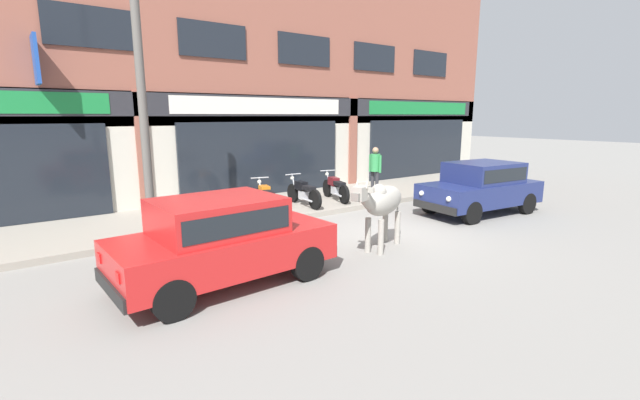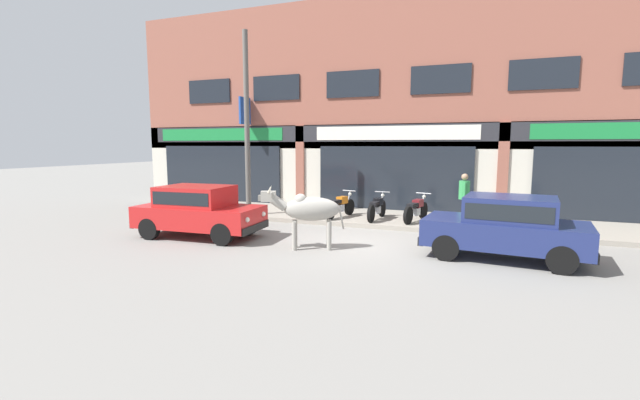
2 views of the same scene
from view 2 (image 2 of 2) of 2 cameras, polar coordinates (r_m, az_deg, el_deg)
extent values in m
plane|color=gray|center=(11.41, 3.98, -5.89)|extent=(90.00, 90.00, 0.00)
cube|color=gray|center=(15.04, 8.32, -2.42)|extent=(19.00, 3.30, 0.14)
cube|color=#8E5142|center=(16.93, 10.18, 16.50)|extent=(23.00, 0.55, 5.74)
cube|color=beige|center=(16.74, 9.90, 4.15)|extent=(23.00, 0.55, 3.40)
cube|color=#28282D|center=(16.41, 9.78, 8.81)|extent=(22.08, 0.08, 0.64)
cube|color=black|center=(19.47, -13.09, 3.48)|extent=(5.83, 0.10, 2.40)
cube|color=#197A38|center=(19.41, -13.27, 8.49)|extent=(6.13, 0.05, 0.52)
cube|color=#8E5142|center=(17.61, -2.66, 4.41)|extent=(0.36, 0.12, 3.40)
cube|color=black|center=(16.44, 9.65, 2.88)|extent=(5.83, 0.10, 2.40)
cube|color=silver|center=(16.38, 9.76, 8.81)|extent=(6.13, 0.05, 0.52)
cube|color=#8E5142|center=(16.13, 23.18, 3.55)|extent=(0.36, 0.12, 3.40)
cube|color=black|center=(16.71, 36.36, 1.61)|extent=(5.83, 0.10, 2.40)
cube|color=#197A38|center=(16.65, 36.84, 7.43)|extent=(6.13, 0.05, 0.52)
cube|color=black|center=(19.85, -14.55, 13.83)|extent=(2.09, 0.06, 1.00)
cube|color=black|center=(18.17, -5.88, 14.64)|extent=(2.09, 0.06, 1.00)
cube|color=black|center=(16.97, 4.34, 15.18)|extent=(2.09, 0.06, 1.00)
cube|color=black|center=(16.33, 15.76, 15.23)|extent=(2.09, 0.06, 1.00)
cube|color=black|center=(16.33, 27.60, 14.68)|extent=(2.09, 0.06, 1.00)
cube|color=#1E479E|center=(18.31, -9.99, 11.63)|extent=(0.08, 0.80, 1.10)
ellipsoid|color=#9E998E|center=(10.69, -1.11, -1.20)|extent=(1.49, 0.99, 0.60)
sphere|color=#9E998E|center=(10.67, -2.61, -0.01)|extent=(0.32, 0.32, 0.32)
cylinder|color=#9E998E|center=(10.69, -3.44, -4.82)|extent=(0.12, 0.12, 0.72)
cylinder|color=#9E998E|center=(10.97, -3.36, -4.50)|extent=(0.12, 0.12, 0.72)
cylinder|color=#9E998E|center=(10.67, 1.23, -4.82)|extent=(0.12, 0.12, 0.72)
cylinder|color=#9E998E|center=(10.95, 1.19, -4.50)|extent=(0.12, 0.12, 0.72)
cylinder|color=#9E998E|center=(10.72, -5.50, -0.41)|extent=(0.52, 0.39, 0.43)
cube|color=#9E998E|center=(10.72, -6.89, 0.49)|extent=(0.42, 0.34, 0.26)
cube|color=slate|center=(10.75, -7.84, 0.28)|extent=(0.19, 0.20, 0.14)
cone|color=beige|center=(10.60, -6.75, 1.40)|extent=(0.13, 0.09, 0.19)
cone|color=beige|center=(10.79, -6.63, 1.51)|extent=(0.13, 0.09, 0.19)
cube|color=#9E998E|center=(10.55, -6.57, 0.71)|extent=(0.09, 0.14, 0.10)
cube|color=#9E998E|center=(10.86, -6.38, 0.91)|extent=(0.09, 0.14, 0.10)
cylinder|color=#9E998E|center=(10.74, 2.85, -2.36)|extent=(0.17, 0.10, 0.60)
cylinder|color=black|center=(12.67, -9.56, -3.25)|extent=(0.61, 0.21, 0.60)
cylinder|color=black|center=(11.44, -12.93, -4.48)|extent=(0.61, 0.21, 0.60)
cylinder|color=black|center=(13.88, -17.99, -2.58)|extent=(0.61, 0.21, 0.60)
cylinder|color=black|center=(12.77, -21.81, -3.60)|extent=(0.61, 0.21, 0.60)
cube|color=red|center=(12.60, -15.76, -2.10)|extent=(3.57, 1.77, 0.60)
cube|color=red|center=(12.57, -16.23, 0.53)|extent=(1.97, 1.53, 0.56)
cube|color=black|center=(12.57, -16.23, 0.53)|extent=(1.82, 1.54, 0.35)
cube|color=black|center=(11.76, -8.70, -3.66)|extent=(0.19, 1.52, 0.20)
cube|color=black|center=(13.67, -21.76, -2.56)|extent=(0.19, 1.52, 0.20)
sphere|color=silver|center=(12.12, -7.58, -1.87)|extent=(0.14, 0.14, 0.14)
sphere|color=silver|center=(11.28, -9.70, -2.61)|extent=(0.14, 0.14, 0.14)
cube|color=red|center=(14.01, -20.60, -0.94)|extent=(0.04, 0.16, 0.14)
cube|color=red|center=(13.27, -23.28, -1.52)|extent=(0.04, 0.16, 0.14)
cylinder|color=black|center=(10.16, 16.43, -6.11)|extent=(0.61, 0.24, 0.60)
cylinder|color=black|center=(11.55, 17.74, -4.54)|extent=(0.61, 0.24, 0.60)
cylinder|color=black|center=(10.03, 29.55, -6.96)|extent=(0.61, 0.24, 0.60)
cylinder|color=black|center=(11.43, 29.24, -5.27)|extent=(0.61, 0.24, 0.60)
cube|color=navy|center=(10.67, 23.30, -4.13)|extent=(3.64, 1.94, 0.60)
cube|color=navy|center=(10.57, 24.00, -1.07)|extent=(2.03, 1.62, 0.56)
cube|color=black|center=(10.57, 24.00, -1.07)|extent=(1.89, 1.63, 0.35)
cube|color=black|center=(10.94, 14.15, -4.64)|extent=(0.27, 1.52, 0.20)
cube|color=black|center=(10.76, 32.51, -5.80)|extent=(0.27, 1.52, 0.20)
sphere|color=silver|center=(10.43, 13.45, -3.52)|extent=(0.14, 0.14, 0.14)
sphere|color=silver|center=(11.35, 14.58, -2.68)|extent=(0.14, 0.14, 0.14)
cube|color=red|center=(10.21, 33.04, -4.65)|extent=(0.05, 0.16, 0.14)
cube|color=red|center=(11.18, 32.51, -3.66)|extent=(0.05, 0.16, 0.14)
cylinder|color=black|center=(15.17, 3.93, -0.93)|extent=(0.23, 0.57, 0.56)
cylinder|color=black|center=(14.12, 1.33, -1.54)|extent=(0.23, 0.57, 0.56)
cube|color=#B2B5BA|center=(14.62, 2.64, -1.08)|extent=(0.27, 0.36, 0.24)
cube|color=orange|center=(14.72, 2.98, 0.00)|extent=(0.33, 0.45, 0.24)
cube|color=black|center=(14.39, 2.14, -0.25)|extent=(0.34, 0.56, 0.12)
cylinder|color=#B2B5BA|center=(15.08, 3.83, 0.17)|extent=(0.10, 0.27, 0.59)
cylinder|color=#B2B5BA|center=(15.08, 3.91, 1.24)|extent=(0.51, 0.15, 0.03)
sphere|color=silver|center=(15.14, 4.03, 0.81)|extent=(0.12, 0.12, 0.12)
cylinder|color=#B2B5BA|center=(14.39, 1.50, -1.53)|extent=(0.17, 0.48, 0.06)
cylinder|color=black|center=(14.93, 8.29, -1.12)|extent=(0.13, 0.56, 0.56)
cylinder|color=black|center=(13.75, 6.83, -1.83)|extent=(0.13, 0.56, 0.56)
cube|color=#B2B5BA|center=(14.31, 7.57, -1.32)|extent=(0.22, 0.33, 0.24)
cube|color=black|center=(14.43, 7.77, -0.21)|extent=(0.26, 0.41, 0.24)
cube|color=black|center=(14.05, 7.30, -0.49)|extent=(0.25, 0.53, 0.12)
cylinder|color=#B2B5BA|center=(14.83, 8.24, -0.01)|extent=(0.06, 0.27, 0.59)
cylinder|color=#B2B5BA|center=(14.84, 8.31, 1.08)|extent=(0.52, 0.06, 0.03)
sphere|color=silver|center=(14.91, 8.36, 0.65)|extent=(0.12, 0.12, 0.12)
cylinder|color=#B2B5BA|center=(14.02, 6.70, -1.82)|extent=(0.09, 0.48, 0.06)
cylinder|color=black|center=(14.76, 13.60, -1.35)|extent=(0.23, 0.57, 0.56)
cylinder|color=black|center=(13.62, 11.68, -2.02)|extent=(0.23, 0.57, 0.56)
cube|color=#B2B5BA|center=(14.17, 12.65, -1.52)|extent=(0.27, 0.36, 0.24)
cube|color=maroon|center=(14.28, 12.93, -0.41)|extent=(0.33, 0.45, 0.24)
cube|color=black|center=(13.91, 12.30, -0.68)|extent=(0.34, 0.56, 0.12)
cylinder|color=#B2B5BA|center=(14.67, 13.55, -0.22)|extent=(0.10, 0.27, 0.59)
cylinder|color=#B2B5BA|center=(14.67, 13.64, 0.88)|extent=(0.51, 0.16, 0.03)
sphere|color=silver|center=(14.74, 13.71, 0.44)|extent=(0.12, 0.12, 0.12)
cylinder|color=#B2B5BA|center=(13.89, 11.66, -2.00)|extent=(0.17, 0.48, 0.06)
cylinder|color=#2D2D33|center=(13.73, 18.58, -1.64)|extent=(0.11, 0.11, 0.82)
cylinder|color=#2D2D33|center=(13.90, 18.54, -1.52)|extent=(0.11, 0.11, 0.82)
cylinder|color=#33934C|center=(13.73, 18.68, 1.27)|extent=(0.32, 0.32, 0.56)
cylinder|color=#33934C|center=(13.52, 18.73, 1.06)|extent=(0.08, 0.08, 0.56)
cylinder|color=#33934C|center=(13.94, 18.62, 1.24)|extent=(0.08, 0.08, 0.56)
sphere|color=tan|center=(13.69, 18.75, 2.93)|extent=(0.20, 0.20, 0.20)
cylinder|color=#595651|center=(15.26, -9.72, 9.89)|extent=(0.18, 0.18, 6.33)
camera|label=1|loc=(10.85, -49.76, 5.48)|focal=24.00mm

